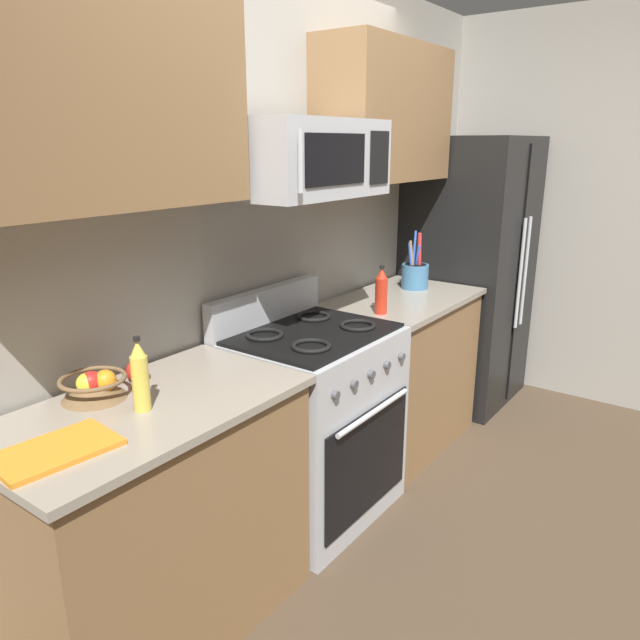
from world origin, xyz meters
The scene contains 16 objects.
ground_plane centered at (0.00, 0.00, 0.00)m, with size 16.00×16.00×0.00m, color #473828.
wall_back centered at (0.00, 1.06, 1.30)m, with size 8.00×0.10×2.60m, color #9E998E.
counter_left centered at (-0.93, 0.68, 0.46)m, with size 1.08×0.62×0.91m.
range_oven centered at (0.00, 0.68, 0.47)m, with size 0.76×0.66×1.09m.
counter_right centered at (0.87, 0.68, 0.46)m, with size 0.96×0.62×0.91m.
refrigerator centered at (1.77, 0.66, 0.90)m, with size 0.79×0.73×1.80m.
wall_right centered at (2.26, 0.00, 1.30)m, with size 0.10×8.00×2.60m, color #9E998E.
microwave centered at (0.00, 0.71, 1.69)m, with size 0.74×0.44×0.32m.
upper_cabinets_left centered at (-0.94, 0.84, 1.91)m, with size 1.07×0.34×0.71m.
upper_cabinets_right centered at (0.88, 0.84, 1.91)m, with size 0.95×0.34×0.71m.
utensil_crock centered at (1.10, 0.72, 0.99)m, with size 0.16×0.16×0.34m.
fruit_basket centered at (-1.01, 0.86, 0.96)m, with size 0.23×0.23×0.10m.
apple_loose centered at (-0.82, 0.87, 0.95)m, with size 0.08×0.08×0.08m, color red.
cutting_board centered at (-1.30, 0.62, 0.92)m, with size 0.33×0.21×0.02m, color orange.
bottle_oil centered at (-0.97, 0.65, 1.03)m, with size 0.06×0.06×0.25m.
bottle_hot_sauce centered at (0.50, 0.61, 1.03)m, with size 0.06×0.06×0.25m.
Camera 1 is at (-2.08, -0.88, 1.76)m, focal length 33.44 mm.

